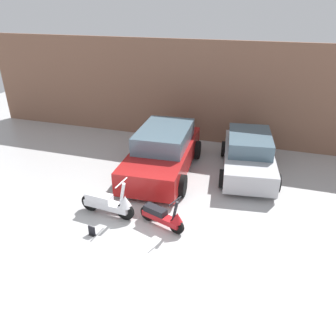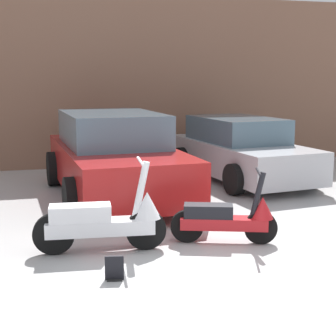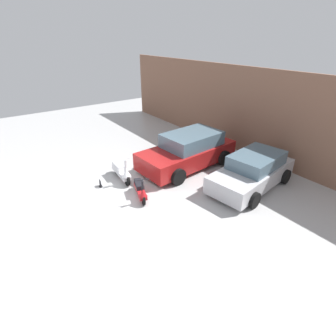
# 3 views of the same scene
# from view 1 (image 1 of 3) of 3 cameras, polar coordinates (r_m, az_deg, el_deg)

# --- Properties ---
(ground_plane) EXTENTS (28.00, 28.00, 0.00)m
(ground_plane) POSITION_cam_1_polar(r_m,az_deg,el_deg) (8.08, -5.52, -13.57)
(ground_plane) COLOR #B2B2B2
(wall_back) EXTENTS (19.60, 0.12, 4.00)m
(wall_back) POSITION_cam_1_polar(r_m,az_deg,el_deg) (13.41, 6.24, 12.86)
(wall_back) COLOR #845B47
(wall_back) RESTS_ON ground_plane
(scooter_front_left) EXTENTS (1.62, 0.58, 1.13)m
(scooter_front_left) POSITION_cam_1_polar(r_m,az_deg,el_deg) (9.01, -10.21, -5.96)
(scooter_front_left) COLOR black
(scooter_front_left) RESTS_ON ground_plane
(scooter_front_right) EXTENTS (1.32, 0.67, 0.96)m
(scooter_front_right) POSITION_cam_1_polar(r_m,az_deg,el_deg) (8.46, -0.81, -8.40)
(scooter_front_right) COLOR black
(scooter_front_right) RESTS_ON ground_plane
(car_rear_left) EXTENTS (2.34, 4.50, 1.49)m
(car_rear_left) POSITION_cam_1_polar(r_m,az_deg,el_deg) (11.06, -0.86, 2.84)
(car_rear_left) COLOR maroon
(car_rear_left) RESTS_ON ground_plane
(car_rear_center) EXTENTS (2.21, 3.97, 1.29)m
(car_rear_center) POSITION_cam_1_polar(r_m,az_deg,el_deg) (11.41, 13.84, 2.28)
(car_rear_center) COLOR #B7B7BC
(car_rear_center) RESTS_ON ground_plane
(placard_near_left_scooter) EXTENTS (0.20, 0.14, 0.26)m
(placard_near_left_scooter) POSITION_cam_1_polar(r_m,az_deg,el_deg) (8.55, -13.12, -10.67)
(placard_near_left_scooter) COLOR black
(placard_near_left_scooter) RESTS_ON ground_plane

